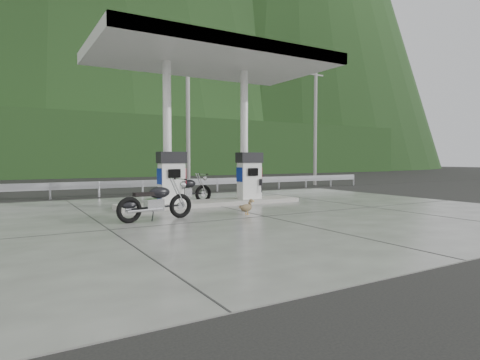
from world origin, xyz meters
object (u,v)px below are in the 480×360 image
gas_pump_right (249,176)px  duck (246,208)px  gas_pump_left (172,178)px  motorcycle_left (156,202)px  motorcycle_right (186,191)px

gas_pump_right → duck: gas_pump_right is taller
gas_pump_left → motorcycle_left: 3.02m
gas_pump_left → motorcycle_right: gas_pump_left is taller
motorcycle_left → duck: motorcycle_left is taller
gas_pump_right → motorcycle_left: size_ratio=0.86×
motorcycle_right → duck: 3.69m
gas_pump_right → motorcycle_right: 2.54m
gas_pump_left → gas_pump_right: bearing=0.0°
motorcycle_left → motorcycle_right: bearing=48.0°
motorcycle_right → gas_pump_right: bearing=-25.2°
gas_pump_right → motorcycle_right: (-2.35, 0.78, -0.55)m
motorcycle_left → duck: bearing=-13.4°
gas_pump_right → duck: (-1.88, -2.87, -0.85)m
motorcycle_left → duck: 2.79m
motorcycle_right → duck: size_ratio=3.81×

